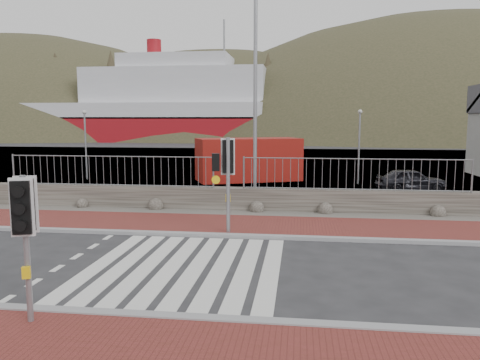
# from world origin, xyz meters

# --- Properties ---
(ground) EXTENTS (220.00, 220.00, 0.00)m
(ground) POSITION_xyz_m (0.00, 0.00, 0.00)
(ground) COLOR #28282B
(ground) RESTS_ON ground
(sidewalk_far) EXTENTS (40.00, 3.00, 0.08)m
(sidewalk_far) POSITION_xyz_m (0.00, 4.50, 0.04)
(sidewalk_far) COLOR maroon
(sidewalk_far) RESTS_ON ground
(kerb_near) EXTENTS (40.00, 0.25, 0.12)m
(kerb_near) POSITION_xyz_m (0.00, -3.00, 0.05)
(kerb_near) COLOR gray
(kerb_near) RESTS_ON ground
(kerb_far) EXTENTS (40.00, 0.25, 0.12)m
(kerb_far) POSITION_xyz_m (0.00, 3.00, 0.05)
(kerb_far) COLOR gray
(kerb_far) RESTS_ON ground
(zebra_crossing) EXTENTS (4.62, 5.60, 0.01)m
(zebra_crossing) POSITION_xyz_m (-0.00, 0.00, 0.01)
(zebra_crossing) COLOR silver
(zebra_crossing) RESTS_ON ground
(gravel_strip) EXTENTS (40.00, 1.50, 0.06)m
(gravel_strip) POSITION_xyz_m (0.00, 6.50, 0.03)
(gravel_strip) COLOR #59544C
(gravel_strip) RESTS_ON ground
(stone_wall) EXTENTS (40.00, 0.60, 0.90)m
(stone_wall) POSITION_xyz_m (0.00, 7.30, 0.45)
(stone_wall) COLOR #413D36
(stone_wall) RESTS_ON ground
(railing) EXTENTS (18.07, 0.07, 1.22)m
(railing) POSITION_xyz_m (0.00, 7.15, 1.82)
(railing) COLOR gray
(railing) RESTS_ON stone_wall
(quay) EXTENTS (120.00, 40.00, 0.50)m
(quay) POSITION_xyz_m (0.00, 27.90, 0.00)
(quay) COLOR #4C4C4F
(quay) RESTS_ON ground
(water) EXTENTS (220.00, 50.00, 0.05)m
(water) POSITION_xyz_m (0.00, 62.90, 0.00)
(water) COLOR #3F4C54
(water) RESTS_ON ground
(ferry) EXTENTS (50.00, 16.00, 20.00)m
(ferry) POSITION_xyz_m (-24.65, 67.90, 5.36)
(ferry) COLOR maroon
(ferry) RESTS_ON ground
(hills_backdrop) EXTENTS (254.00, 90.00, 100.00)m
(hills_backdrop) POSITION_xyz_m (6.74, 87.90, -23.05)
(hills_backdrop) COLOR #333620
(hills_backdrop) RESTS_ON ground
(traffic_signal_near) EXTENTS (0.43, 0.33, 2.63)m
(traffic_signal_near) POSITION_xyz_m (-1.84, -3.50, 1.89)
(traffic_signal_near) COLOR gray
(traffic_signal_near) RESTS_ON ground
(traffic_signal_far) EXTENTS (0.74, 0.35, 3.02)m
(traffic_signal_far) POSITION_xyz_m (0.53, 3.35, 2.18)
(traffic_signal_far) COLOR gray
(traffic_signal_far) RESTS_ON ground
(streetlight) EXTENTS (1.83, 0.31, 8.60)m
(streetlight) POSITION_xyz_m (1.09, 8.11, 4.84)
(streetlight) COLOR gray
(streetlight) RESTS_ON ground
(shipping_container) EXTENTS (6.45, 4.60, 2.48)m
(shipping_container) POSITION_xyz_m (-0.26, 16.60, 1.24)
(shipping_container) COLOR #9F1511
(shipping_container) RESTS_ON ground
(car_a) EXTENTS (3.53, 1.83, 1.15)m
(car_a) POSITION_xyz_m (8.27, 13.34, 0.57)
(car_a) COLOR black
(car_a) RESTS_ON ground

